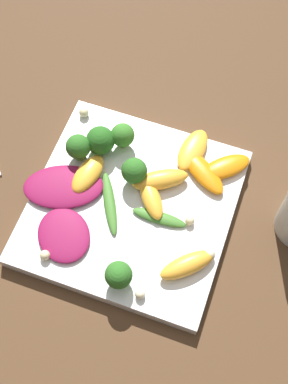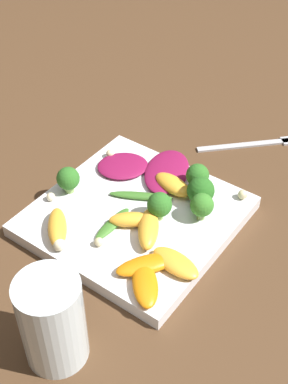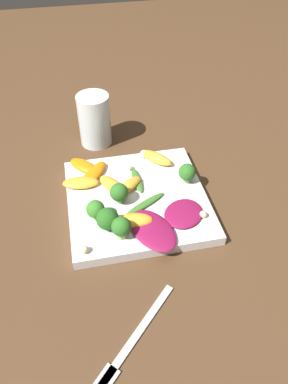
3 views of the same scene
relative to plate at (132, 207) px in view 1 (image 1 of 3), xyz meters
name	(u,v)px [view 1 (image 1 of 3)]	position (x,y,z in m)	size (l,w,h in m)	color
ground_plane	(132,210)	(0.00, 0.00, -0.01)	(2.40, 2.40, 0.00)	#4C331E
plate	(132,207)	(0.00, 0.00, 0.00)	(0.26, 0.26, 0.02)	white
radicchio_leaf_0	(64,235)	(-0.07, 0.06, 0.01)	(0.10, 0.10, 0.01)	maroon
radicchio_leaf_1	(63,187)	(-0.01, 0.09, 0.02)	(0.10, 0.12, 0.01)	maroon
orange_segment_0	(160,180)	(0.04, -0.02, 0.02)	(0.06, 0.08, 0.02)	#FCAD33
orange_segment_1	(226,167)	(0.09, -0.10, 0.02)	(0.07, 0.07, 0.01)	orange
orange_segment_2	(88,174)	(0.02, 0.07, 0.02)	(0.07, 0.04, 0.02)	#FCAD33
orange_segment_3	(203,172)	(0.07, -0.07, 0.02)	(0.07, 0.08, 0.01)	orange
orange_segment_4	(193,150)	(0.10, -0.05, 0.02)	(0.07, 0.04, 0.02)	#FCAD33
orange_segment_5	(187,265)	(-0.06, -0.09, 0.02)	(0.07, 0.07, 0.02)	#FCAD33
orange_segment_6	(151,199)	(0.01, -0.02, 0.02)	(0.06, 0.06, 0.02)	#FCAD33
broccoli_floret_0	(119,275)	(-0.10, -0.02, 0.03)	(0.03, 0.03, 0.04)	#84AD5B
broccoli_floret_1	(100,141)	(0.06, 0.07, 0.03)	(0.04, 0.04, 0.04)	#7A9E51
broccoli_floret_2	(134,171)	(0.03, 0.01, 0.03)	(0.03, 0.03, 0.04)	#84AD5B
broccoli_floret_3	(78,147)	(0.04, 0.09, 0.03)	(0.03, 0.03, 0.04)	#84AD5B
broccoli_floret_4	(123,135)	(0.08, 0.04, 0.03)	(0.03, 0.03, 0.04)	#7A9E51
arugula_sprig_0	(110,203)	(-0.01, 0.03, 0.01)	(0.09, 0.06, 0.01)	#3D7528
arugula_sprig_1	(159,218)	(-0.01, -0.04, 0.01)	(0.02, 0.07, 0.01)	#3D7528
macadamia_nut_0	(45,255)	(-0.10, 0.07, 0.02)	(0.01, 0.01, 0.01)	beige
macadamia_nut_1	(189,221)	(0.00, -0.08, 0.02)	(0.01, 0.01, 0.01)	beige
macadamia_nut_2	(140,294)	(-0.11, -0.05, 0.02)	(0.01, 0.01, 0.01)	beige
macadamia_nut_3	(208,254)	(-0.04, -0.11, 0.02)	(0.02, 0.02, 0.02)	beige
macadamia_nut_4	(84,112)	(0.11, 0.11, 0.02)	(0.01, 0.01, 0.01)	beige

